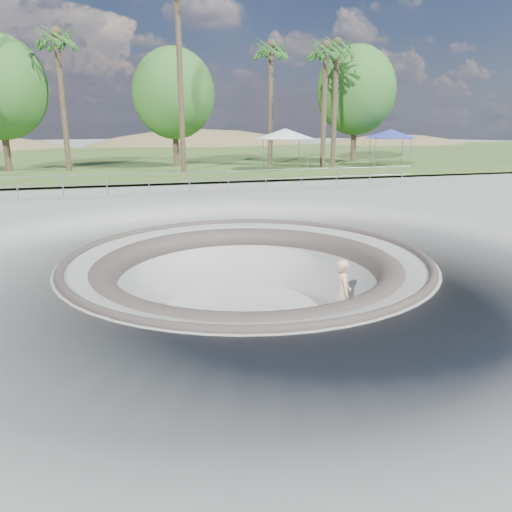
# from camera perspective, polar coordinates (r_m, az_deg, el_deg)

# --- Properties ---
(ground) EXTENTS (180.00, 180.00, 0.00)m
(ground) POSITION_cam_1_polar(r_m,az_deg,el_deg) (14.09, -0.99, -0.18)
(ground) COLOR gray
(ground) RESTS_ON ground
(skate_bowl) EXTENTS (14.00, 14.00, 4.10)m
(skate_bowl) POSITION_cam_1_polar(r_m,az_deg,el_deg) (14.70, -0.95, -7.06)
(skate_bowl) COLOR gray
(skate_bowl) RESTS_ON ground
(grass_strip) EXTENTS (180.00, 36.00, 0.12)m
(grass_strip) POSITION_cam_1_polar(r_m,az_deg,el_deg) (47.41, -11.21, 10.93)
(grass_strip) COLOR #405A24
(grass_strip) RESTS_ON ground
(distant_hills) EXTENTS (103.20, 45.00, 28.60)m
(distant_hills) POSITION_cam_1_polar(r_m,az_deg,el_deg) (71.51, -9.24, 6.65)
(distant_hills) COLOR olive
(distant_hills) RESTS_ON ground
(safety_railing) EXTENTS (25.00, 0.06, 1.03)m
(safety_railing) POSITION_cam_1_polar(r_m,az_deg,el_deg) (25.57, -7.62, 8.40)
(safety_railing) COLOR #919499
(safety_railing) RESTS_ON ground
(skateboard) EXTENTS (0.82, 0.31, 0.08)m
(skateboard) POSITION_cam_1_polar(r_m,az_deg,el_deg) (14.36, 9.68, -7.88)
(skateboard) COLOR #9B5F3E
(skateboard) RESTS_ON ground
(skater) EXTENTS (0.58, 0.77, 1.91)m
(skater) POSITION_cam_1_polar(r_m,az_deg,el_deg) (14.00, 9.86, -4.21)
(skater) COLOR beige
(skater) RESTS_ON skateboard
(canopy_white) EXTENTS (5.52, 5.52, 2.80)m
(canopy_white) POSITION_cam_1_polar(r_m,az_deg,el_deg) (35.38, 3.36, 13.78)
(canopy_white) COLOR #919499
(canopy_white) RESTS_ON ground
(canopy_blue) EXTENTS (5.06, 5.06, 2.69)m
(canopy_blue) POSITION_cam_1_polar(r_m,az_deg,el_deg) (39.73, 15.10, 13.34)
(canopy_blue) COLOR #919499
(canopy_blue) RESTS_ON ground
(palm_b) EXTENTS (2.60, 2.60, 9.66)m
(palm_b) POSITION_cam_1_polar(r_m,az_deg,el_deg) (36.86, -21.84, 21.83)
(palm_b) COLOR brown
(palm_b) RESTS_ON ground
(palm_d) EXTENTS (2.60, 2.60, 9.58)m
(palm_d) POSITION_cam_1_polar(r_m,az_deg,el_deg) (39.27, 1.73, 22.30)
(palm_d) COLOR brown
(palm_d) RESTS_ON ground
(palm_e) EXTENTS (2.60, 2.60, 9.52)m
(palm_e) POSITION_cam_1_polar(r_m,az_deg,el_deg) (38.37, 9.24, 22.19)
(palm_e) COLOR brown
(palm_e) RESTS_ON ground
(palm_f) EXTENTS (2.60, 2.60, 9.28)m
(palm_f) POSITION_cam_1_polar(r_m,az_deg,el_deg) (37.91, 8.02, 21.98)
(palm_f) COLOR brown
(palm_f) RESTS_ON ground
(bushy_tree_mid) EXTENTS (5.92, 5.38, 8.53)m
(bushy_tree_mid) POSITION_cam_1_polar(r_m,az_deg,el_deg) (38.33, -9.38, 17.83)
(bushy_tree_mid) COLOR brown
(bushy_tree_mid) RESTS_ON ground
(bushy_tree_right) EXTENTS (6.38, 5.80, 9.21)m
(bushy_tree_right) POSITION_cam_1_polar(r_m,az_deg,el_deg) (42.71, 11.38, 18.05)
(bushy_tree_right) COLOR brown
(bushy_tree_right) RESTS_ON ground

